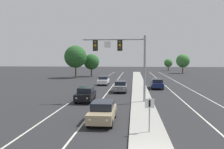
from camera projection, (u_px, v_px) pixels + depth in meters
name	position (u px, v px, depth m)	size (l,w,h in m)	color
median_island	(141.00, 97.00, 29.07)	(2.40, 110.00, 0.15)	#9E9B93
lane_stripe_oncoming_center	(109.00, 90.00, 36.47)	(0.14, 100.00, 0.01)	silver
lane_stripe_receding_center	(171.00, 91.00, 35.60)	(0.14, 100.00, 0.01)	silver
edge_stripe_left	(88.00, 90.00, 36.77)	(0.14, 100.00, 0.01)	silver
edge_stripe_right	(194.00, 91.00, 35.29)	(0.14, 100.00, 0.01)	silver
overhead_signal_mast	(125.00, 54.00, 25.75)	(6.91, 0.44, 7.20)	gray
median_sign_post	(149.00, 110.00, 15.04)	(0.60, 0.10, 2.20)	gray
car_oncoming_tan	(103.00, 111.00, 17.99)	(1.82, 4.47, 1.58)	tan
car_oncoming_black	(86.00, 94.00, 26.81)	(1.89, 4.50, 1.58)	black
car_oncoming_grey	(120.00, 86.00, 34.39)	(1.90, 4.50, 1.58)	slate
car_oncoming_white	(104.00, 80.00, 43.76)	(1.85, 4.48, 1.58)	silver
car_receding_navy	(157.00, 84.00, 38.15)	(1.90, 4.50, 1.58)	#141E4C
tree_far_left_b	(91.00, 62.00, 63.72)	(4.22, 4.22, 6.11)	#4C3823
tree_far_right_a	(168.00, 63.00, 94.24)	(3.31, 3.31, 4.79)	#4C3823
tree_far_left_a	(76.00, 57.00, 59.35)	(5.63, 5.63, 8.15)	#4C3823
tree_far_right_c	(183.00, 61.00, 77.21)	(4.38, 4.38, 6.33)	#4C3823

